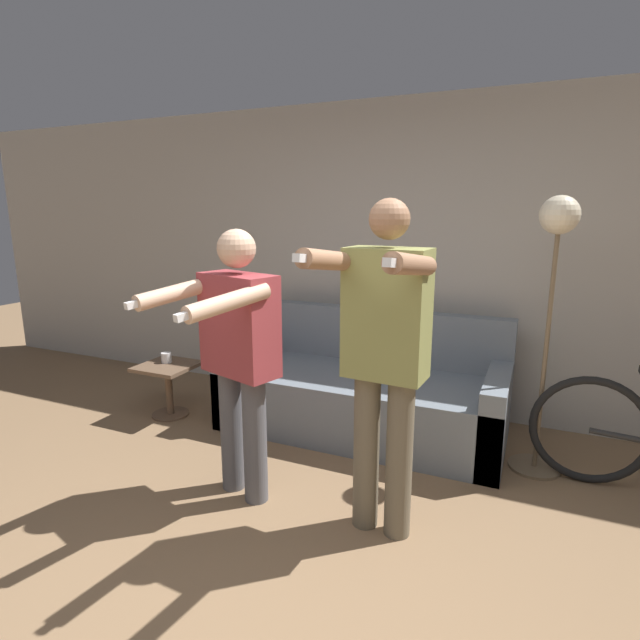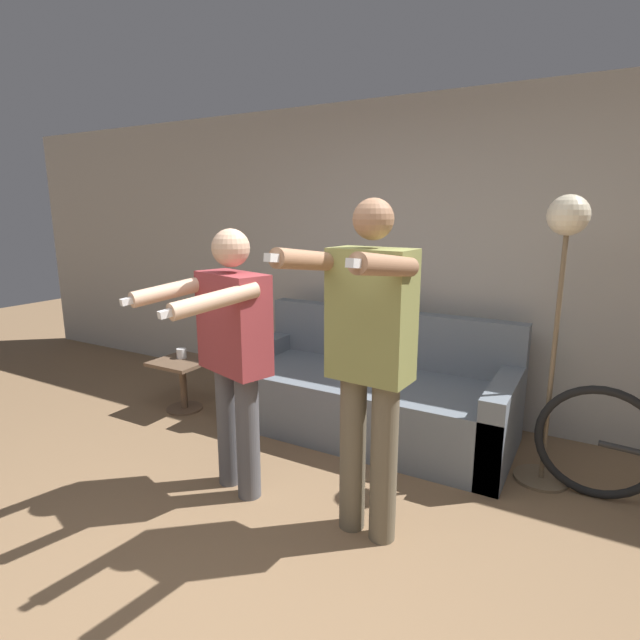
{
  "view_description": "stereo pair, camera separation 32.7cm",
  "coord_description": "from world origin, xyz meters",
  "px_view_note": "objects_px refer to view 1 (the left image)",
  "views": [
    {
      "loc": [
        0.95,
        -1.54,
        1.71
      ],
      "look_at": [
        -0.33,
        1.39,
        1.0
      ],
      "focal_mm": 28.0,
      "sensor_mm": 36.0,
      "label": 1
    },
    {
      "loc": [
        1.25,
        -1.39,
        1.71
      ],
      "look_at": [
        -0.33,
        1.39,
        1.0
      ],
      "focal_mm": 28.0,
      "sensor_mm": 36.0,
      "label": 2
    }
  ],
  "objects_px": {
    "person_right": "(384,350)",
    "cup": "(166,358)",
    "couch": "(363,394)",
    "person_left": "(237,348)",
    "floor_lamp": "(555,264)",
    "side_table": "(168,379)",
    "cat": "(373,301)"
  },
  "relations": [
    {
      "from": "side_table",
      "to": "floor_lamp",
      "type": "bearing_deg",
      "value": 5.53
    },
    {
      "from": "cup",
      "to": "cat",
      "type": "bearing_deg",
      "value": 24.35
    },
    {
      "from": "person_left",
      "to": "person_right",
      "type": "height_order",
      "value": "person_right"
    },
    {
      "from": "floor_lamp",
      "to": "cup",
      "type": "bearing_deg",
      "value": -175.46
    },
    {
      "from": "floor_lamp",
      "to": "person_left",
      "type": "bearing_deg",
      "value": -147.0
    },
    {
      "from": "cat",
      "to": "side_table",
      "type": "bearing_deg",
      "value": -153.62
    },
    {
      "from": "cup",
      "to": "person_right",
      "type": "bearing_deg",
      "value": -21.31
    },
    {
      "from": "cat",
      "to": "floor_lamp",
      "type": "bearing_deg",
      "value": -20.21
    },
    {
      "from": "floor_lamp",
      "to": "side_table",
      "type": "distance_m",
      "value": 3.06
    },
    {
      "from": "person_right",
      "to": "floor_lamp",
      "type": "distance_m",
      "value": 1.36
    },
    {
      "from": "person_right",
      "to": "side_table",
      "type": "relative_size",
      "value": 3.93
    },
    {
      "from": "couch",
      "to": "person_right",
      "type": "bearing_deg",
      "value": -66.86
    },
    {
      "from": "person_left",
      "to": "side_table",
      "type": "xyz_separation_m",
      "value": [
        -1.22,
        0.79,
        -0.61
      ]
    },
    {
      "from": "floor_lamp",
      "to": "person_right",
      "type": "bearing_deg",
      "value": -125.66
    },
    {
      "from": "couch",
      "to": "person_right",
      "type": "height_order",
      "value": "person_right"
    },
    {
      "from": "side_table",
      "to": "cup",
      "type": "relative_size",
      "value": 5.3
    },
    {
      "from": "couch",
      "to": "cat",
      "type": "bearing_deg",
      "value": 97.22
    },
    {
      "from": "cat",
      "to": "cup",
      "type": "xyz_separation_m",
      "value": [
        -1.58,
        -0.72,
        -0.49
      ]
    },
    {
      "from": "couch",
      "to": "side_table",
      "type": "relative_size",
      "value": 4.82
    },
    {
      "from": "couch",
      "to": "person_left",
      "type": "relative_size",
      "value": 1.34
    },
    {
      "from": "person_left",
      "to": "cup",
      "type": "bearing_deg",
      "value": 163.93
    },
    {
      "from": "side_table",
      "to": "person_right",
      "type": "bearing_deg",
      "value": -20.63
    },
    {
      "from": "floor_lamp",
      "to": "side_table",
      "type": "relative_size",
      "value": 4.0
    },
    {
      "from": "cup",
      "to": "couch",
      "type": "bearing_deg",
      "value": 12.54
    },
    {
      "from": "cat",
      "to": "couch",
      "type": "bearing_deg",
      "value": -82.78
    },
    {
      "from": "person_right",
      "to": "cup",
      "type": "height_order",
      "value": "person_right"
    },
    {
      "from": "couch",
      "to": "cup",
      "type": "relative_size",
      "value": 25.51
    },
    {
      "from": "person_left",
      "to": "cat",
      "type": "xyz_separation_m",
      "value": [
        0.32,
        1.55,
        0.04
      ]
    },
    {
      "from": "person_right",
      "to": "cup",
      "type": "relative_size",
      "value": 20.84
    },
    {
      "from": "couch",
      "to": "cat",
      "type": "height_order",
      "value": "cat"
    },
    {
      "from": "person_left",
      "to": "floor_lamp",
      "type": "height_order",
      "value": "floor_lamp"
    },
    {
      "from": "floor_lamp",
      "to": "side_table",
      "type": "xyz_separation_m",
      "value": [
        -2.86,
        -0.28,
        -1.06
      ]
    }
  ]
}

